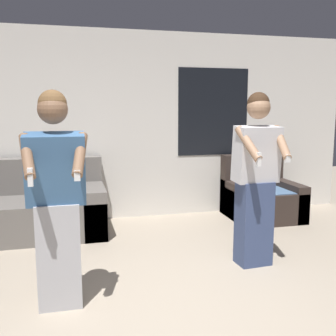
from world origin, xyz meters
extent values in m
cube|color=silver|center=(0.00, 3.31, 1.35)|extent=(6.98, 0.06, 2.70)
cube|color=black|center=(1.34, 3.27, 1.55)|extent=(1.10, 0.01, 1.30)
cube|color=slate|center=(-1.32, 2.73, 0.24)|extent=(1.91, 0.99, 0.47)
cube|color=slate|center=(-1.32, 3.12, 0.71)|extent=(1.91, 0.22, 0.47)
cube|color=slate|center=(-0.50, 2.73, 0.31)|extent=(0.28, 0.99, 0.61)
cube|color=#332823|center=(1.94, 2.75, 0.22)|extent=(0.96, 0.95, 0.43)
cube|color=#332823|center=(1.94, 3.13, 0.67)|extent=(0.96, 0.20, 0.47)
cube|color=#332823|center=(1.55, 2.75, 0.27)|extent=(0.18, 0.95, 0.53)
cube|color=#332823|center=(2.33, 2.75, 0.27)|extent=(0.18, 0.95, 0.53)
cube|color=slate|center=(1.94, 2.71, 0.44)|extent=(0.82, 0.76, 0.01)
cube|color=#B2B2B7|center=(-0.89, 0.80, 0.43)|extent=(0.34, 0.24, 0.87)
cube|color=#3D6693|center=(-0.89, 0.77, 1.14)|extent=(0.46, 0.30, 0.58)
sphere|color=brown|center=(-0.89, 0.76, 1.60)|extent=(0.23, 0.23, 0.23)
sphere|color=brown|center=(-0.89, 0.77, 1.64)|extent=(0.22, 0.22, 0.22)
cylinder|color=brown|center=(-1.08, 0.62, 1.27)|extent=(0.15, 0.36, 0.33)
cube|color=white|center=(-1.05, 0.48, 1.13)|extent=(0.04, 0.04, 0.13)
cylinder|color=brown|center=(-0.70, 0.63, 1.27)|extent=(0.14, 0.36, 0.33)
cube|color=white|center=(-0.73, 0.48, 1.13)|extent=(0.04, 0.04, 0.08)
cube|color=#384770|center=(1.04, 1.21, 0.44)|extent=(0.35, 0.26, 0.87)
cube|color=silver|center=(1.04, 1.20, 1.15)|extent=(0.46, 0.29, 0.57)
sphere|color=#A37A5B|center=(1.04, 1.20, 1.62)|extent=(0.23, 0.23, 0.23)
sphere|color=#3D2819|center=(1.04, 1.21, 1.66)|extent=(0.22, 0.22, 0.22)
cylinder|color=#A37A5B|center=(0.87, 1.04, 1.28)|extent=(0.17, 0.37, 0.33)
cube|color=white|center=(0.91, 0.89, 1.14)|extent=(0.04, 0.04, 0.13)
cylinder|color=#A37A5B|center=(1.23, 1.07, 1.28)|extent=(0.12, 0.36, 0.33)
cube|color=white|center=(1.21, 0.92, 1.14)|extent=(0.05, 0.04, 0.08)
camera|label=1|loc=(-0.77, -2.37, 1.61)|focal=42.00mm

